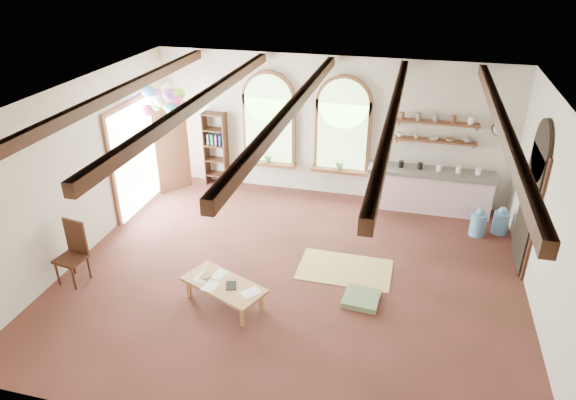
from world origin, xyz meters
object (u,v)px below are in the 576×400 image
(balloon_cluster, at_px, (163,99))
(kitchen_counter, at_px, (429,190))
(side_chair, at_px, (73,265))
(coffee_table, at_px, (224,286))

(balloon_cluster, bearing_deg, kitchen_counter, 8.97)
(side_chair, bearing_deg, coffee_table, 0.91)
(side_chair, xyz_separation_m, balloon_cluster, (0.25, 3.39, 2.02))
(side_chair, bearing_deg, balloon_cluster, 85.86)
(kitchen_counter, xyz_separation_m, coffee_table, (-3.18, -4.25, -0.12))
(kitchen_counter, xyz_separation_m, balloon_cluster, (-5.70, -0.90, 1.87))
(kitchen_counter, distance_m, balloon_cluster, 6.07)
(coffee_table, relative_size, side_chair, 1.36)
(coffee_table, bearing_deg, kitchen_counter, 53.17)
(kitchen_counter, height_order, coffee_table, kitchen_counter)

